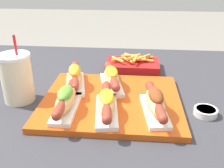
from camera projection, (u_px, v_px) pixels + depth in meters
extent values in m
cube|color=#CC4C14|center=(111.00, 101.00, 0.83)|extent=(0.43, 0.37, 0.02)
cube|color=white|center=(66.00, 108.00, 0.76)|extent=(0.06, 0.18, 0.01)
ellipsoid|color=tan|center=(66.00, 100.00, 0.75)|extent=(0.05, 0.16, 0.04)
cylinder|color=maroon|center=(66.00, 97.00, 0.74)|extent=(0.03, 0.20, 0.03)
sphere|color=maroon|center=(56.00, 116.00, 0.65)|extent=(0.03, 0.03, 0.03)
sphere|color=maroon|center=(73.00, 83.00, 0.83)|extent=(0.03, 0.03, 0.03)
ellipsoid|color=#5B992D|center=(65.00, 93.00, 0.74)|extent=(0.04, 0.09, 0.03)
cube|color=white|center=(107.00, 111.00, 0.74)|extent=(0.08, 0.19, 0.01)
ellipsoid|color=tan|center=(107.00, 103.00, 0.73)|extent=(0.07, 0.16, 0.04)
cylinder|color=maroon|center=(107.00, 100.00, 0.73)|extent=(0.05, 0.20, 0.03)
sphere|color=maroon|center=(107.00, 120.00, 0.64)|extent=(0.03, 0.03, 0.03)
sphere|color=maroon|center=(106.00, 85.00, 0.82)|extent=(0.03, 0.03, 0.03)
ellipsoid|color=yellow|center=(106.00, 96.00, 0.72)|extent=(0.05, 0.09, 0.02)
cube|color=white|center=(155.00, 111.00, 0.74)|extent=(0.08, 0.19, 0.01)
ellipsoid|color=tan|center=(155.00, 102.00, 0.73)|extent=(0.07, 0.17, 0.04)
cylinder|color=maroon|center=(155.00, 100.00, 0.73)|extent=(0.05, 0.20, 0.03)
sphere|color=maroon|center=(163.00, 119.00, 0.64)|extent=(0.03, 0.03, 0.03)
sphere|color=maroon|center=(149.00, 85.00, 0.82)|extent=(0.03, 0.03, 0.03)
ellipsoid|color=brown|center=(156.00, 95.00, 0.72)|extent=(0.05, 0.09, 0.03)
cube|color=white|center=(75.00, 84.00, 0.90)|extent=(0.10, 0.19, 0.01)
ellipsoid|color=tan|center=(75.00, 77.00, 0.89)|extent=(0.08, 0.17, 0.04)
cylinder|color=maroon|center=(75.00, 75.00, 0.89)|extent=(0.07, 0.20, 0.03)
sphere|color=maroon|center=(75.00, 88.00, 0.80)|extent=(0.03, 0.03, 0.03)
sphere|color=maroon|center=(75.00, 65.00, 0.98)|extent=(0.03, 0.03, 0.03)
ellipsoid|color=gold|center=(75.00, 70.00, 0.88)|extent=(0.06, 0.09, 0.03)
cube|color=white|center=(112.00, 85.00, 0.90)|extent=(0.10, 0.19, 0.01)
ellipsoid|color=tan|center=(112.00, 77.00, 0.89)|extent=(0.08, 0.17, 0.04)
cylinder|color=maroon|center=(112.00, 75.00, 0.89)|extent=(0.07, 0.20, 0.03)
sphere|color=maroon|center=(116.00, 88.00, 0.80)|extent=(0.03, 0.03, 0.03)
sphere|color=maroon|center=(108.00, 65.00, 0.97)|extent=(0.03, 0.03, 0.03)
ellipsoid|color=yellow|center=(112.00, 71.00, 0.88)|extent=(0.06, 0.09, 0.03)
cylinder|color=silver|center=(206.00, 112.00, 0.77)|extent=(0.07, 0.07, 0.02)
cylinder|color=yellow|center=(206.00, 110.00, 0.76)|extent=(0.06, 0.06, 0.01)
cylinder|color=beige|center=(17.00, 80.00, 0.82)|extent=(0.10, 0.10, 0.15)
cylinder|color=white|center=(13.00, 56.00, 0.79)|extent=(0.10, 0.10, 0.01)
cylinder|color=red|center=(15.00, 45.00, 0.77)|extent=(0.01, 0.01, 0.06)
cube|color=#B21919|center=(132.00, 65.00, 1.08)|extent=(0.21, 0.14, 0.03)
cylinder|color=gold|center=(143.00, 60.00, 1.08)|extent=(0.09, 0.04, 0.01)
cylinder|color=gold|center=(129.00, 60.00, 1.06)|extent=(0.05, 0.06, 0.01)
cylinder|color=gold|center=(143.00, 58.00, 1.10)|extent=(0.08, 0.04, 0.01)
cylinder|color=gold|center=(143.00, 57.00, 1.07)|extent=(0.06, 0.07, 0.01)
cylinder|color=gold|center=(139.00, 57.00, 1.08)|extent=(0.06, 0.03, 0.01)
cylinder|color=gold|center=(135.00, 59.00, 1.05)|extent=(0.03, 0.08, 0.01)
cylinder|color=gold|center=(118.00, 59.00, 1.07)|extent=(0.06, 0.04, 0.01)
cylinder|color=gold|center=(131.00, 56.00, 1.09)|extent=(0.08, 0.02, 0.01)
cylinder|color=gold|center=(133.00, 57.00, 1.07)|extent=(0.06, 0.07, 0.01)
cylinder|color=gold|center=(142.00, 57.00, 1.09)|extent=(0.06, 0.02, 0.01)
cylinder|color=gold|center=(131.00, 56.00, 1.09)|extent=(0.06, 0.05, 0.01)
cylinder|color=gold|center=(137.00, 59.00, 1.06)|extent=(0.07, 0.01, 0.01)
cylinder|color=gold|center=(118.00, 59.00, 1.06)|extent=(0.05, 0.06, 0.01)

